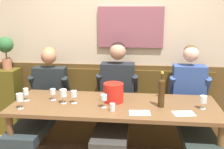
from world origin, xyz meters
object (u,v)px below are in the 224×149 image
at_px(person_right_seat, 192,105).
at_px(wine_glass_mid_left, 53,92).
at_px(wine_glass_center_front, 20,98).
at_px(water_tumbler_left, 112,107).
at_px(person_center_right_seat, 115,101).
at_px(wine_glass_near_bucket, 203,100).
at_px(wall_bench, 119,119).
at_px(wine_bottle_green_tall, 161,92).
at_px(wine_glass_mid_right, 104,98).
at_px(wine_glass_center_rear, 26,92).
at_px(ice_bucket, 113,93).
at_px(dining_table, 115,110).
at_px(potted_plant, 6,48).
at_px(person_left_seat, 42,103).
at_px(wine_glass_left_end, 74,95).
at_px(wine_glass_right_end, 63,93).
at_px(water_tumbler_right, 161,93).

bearing_deg(person_right_seat, wine_glass_mid_left, -170.27).
bearing_deg(wine_glass_center_front, water_tumbler_left, 2.73).
relative_size(person_center_right_seat, wine_glass_near_bucket, 9.39).
bearing_deg(wall_bench, wine_bottle_green_tall, -54.28).
distance_m(wine_glass_mid_left, wine_glass_mid_right, 0.64).
height_order(person_center_right_seat, wine_glass_center_rear, person_center_right_seat).
xyz_separation_m(ice_bucket, water_tumbler_left, (0.02, -0.28, -0.07)).
height_order(dining_table, water_tumbler_left, water_tumbler_left).
xyz_separation_m(person_right_seat, water_tumbler_left, (-0.90, -0.54, 0.14)).
xyz_separation_m(wine_glass_near_bucket, wine_glass_mid_right, (-1.04, -0.07, 0.01)).
relative_size(wine_glass_near_bucket, potted_plant, 0.31).
bearing_deg(dining_table, person_center_right_seat, 94.42).
height_order(person_left_seat, person_right_seat, person_right_seat).
bearing_deg(ice_bucket, dining_table, -73.76).
xyz_separation_m(wine_glass_left_end, potted_plant, (-1.13, 0.73, 0.39)).
bearing_deg(ice_bucket, wine_glass_mid_right, -113.21).
distance_m(wine_glass_center_front, potted_plant, 1.20).
bearing_deg(wall_bench, wine_glass_mid_left, -139.43).
bearing_deg(wine_bottle_green_tall, wine_glass_right_end, -179.34).
height_order(wine_glass_center_front, water_tumbler_right, wine_glass_center_front).
distance_m(person_right_seat, wine_glass_mid_right, 1.12).
distance_m(dining_table, wine_glass_left_end, 0.48).
xyz_separation_m(dining_table, person_right_seat, (0.90, 0.33, -0.03)).
bearing_deg(wine_glass_center_rear, potted_plant, 128.95).
xyz_separation_m(person_left_seat, wine_glass_center_rear, (-0.06, -0.30, 0.24)).
height_order(wine_glass_center_rear, water_tumbler_right, wine_glass_center_rear).
bearing_deg(water_tumbler_left, wine_glass_left_end, 157.87).
bearing_deg(water_tumbler_right, wine_glass_right_end, -161.24).
height_order(wine_glass_mid_right, potted_plant, potted_plant).
bearing_deg(wine_glass_near_bucket, wine_glass_center_front, -173.80).
bearing_deg(water_tumbler_right, dining_table, -148.48).
relative_size(wine_glass_center_rear, wine_glass_mid_right, 1.01).
relative_size(wine_glass_mid_right, water_tumbler_left, 1.83).
bearing_deg(water_tumbler_left, potted_plant, 150.11).
xyz_separation_m(person_center_right_seat, wine_glass_center_rear, (-0.99, -0.34, 0.19)).
distance_m(person_left_seat, wine_glass_left_end, 0.64).
relative_size(person_center_right_seat, water_tumbler_left, 17.13).
height_order(person_left_seat, water_tumbler_right, person_left_seat).
distance_m(wall_bench, person_left_seat, 1.07).
xyz_separation_m(wine_glass_center_rear, wine_glass_right_end, (0.45, -0.04, 0.02)).
distance_m(wall_bench, ice_bucket, 0.83).
xyz_separation_m(wall_bench, wine_glass_center_front, (-0.97, -0.92, 0.58)).
relative_size(person_left_seat, wine_glass_mid_left, 9.63).
xyz_separation_m(dining_table, potted_plant, (-1.58, 0.70, 0.57)).
height_order(person_right_seat, wine_glass_center_front, person_right_seat).
bearing_deg(wine_glass_right_end, water_tumbler_right, 18.76).
height_order(person_center_right_seat, wine_glass_mid_left, person_center_right_seat).
height_order(wine_glass_near_bucket, wine_glass_mid_left, wine_glass_near_bucket).
bearing_deg(wine_glass_center_front, water_tumbler_right, 21.19).
bearing_deg(wine_bottle_green_tall, dining_table, 175.84).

